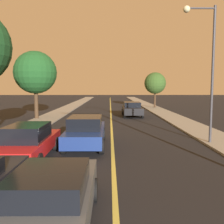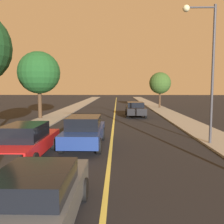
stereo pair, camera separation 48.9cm
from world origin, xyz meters
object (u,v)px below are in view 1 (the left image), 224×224
tree_left_far (35,73)px  streetlamp_right (206,56)px  car_outer_lane_second (29,142)px  car_far_oncoming (132,109)px  car_near_lane_second (86,131)px  tree_right_near (155,83)px  car_near_lane_front (52,198)px

tree_left_far → streetlamp_right: bearing=-41.1°
car_outer_lane_second → streetlamp_right: streetlamp_right is taller
car_outer_lane_second → car_far_oncoming: (5.89, 16.01, 0.01)m
car_far_oncoming → car_near_lane_second: bearing=74.9°
car_near_lane_second → tree_right_near: tree_right_near is taller
car_far_oncoming → tree_left_far: size_ratio=0.71×
car_outer_lane_second → tree_left_far: tree_left_far is taller
car_near_lane_front → car_near_lane_second: 7.76m
car_far_oncoming → streetlamp_right: streetlamp_right is taller
tree_left_far → car_far_oncoming: bearing=14.5°
car_near_lane_second → streetlamp_right: streetlamp_right is taller
car_outer_lane_second → tree_right_near: 28.53m
car_far_oncoming → car_outer_lane_second: bearing=69.8°
car_far_oncoming → tree_right_near: (4.33, 10.47, 2.92)m
car_outer_lane_second → tree_right_near: tree_right_near is taller
car_outer_lane_second → car_far_oncoming: size_ratio=1.09×
car_near_lane_front → tree_right_near: (8.00, 31.84, 3.00)m
car_near_lane_front → car_near_lane_second: car_near_lane_second is taller
car_near_lane_front → car_far_oncoming: bearing=80.2°
car_outer_lane_second → tree_right_near: (10.22, 26.48, 2.93)m
car_near_lane_front → car_far_oncoming: car_far_oncoming is taller
car_near_lane_second → tree_right_near: 25.54m
tree_left_far → car_near_lane_second: bearing=-62.4°
car_near_lane_second → car_far_oncoming: (3.67, 13.61, -0.03)m
tree_right_near → car_near_lane_second: bearing=-108.4°
tree_left_far → car_outer_lane_second: bearing=-75.0°
car_near_lane_second → streetlamp_right: (6.40, 0.48, 3.93)m
car_near_lane_second → car_outer_lane_second: 3.26m
streetlamp_right → car_near_lane_second: bearing=-175.7°
streetlamp_right → car_near_lane_front: bearing=-127.8°
car_outer_lane_second → car_far_oncoming: 17.06m
tree_right_near → tree_left_far: bearing=-137.0°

